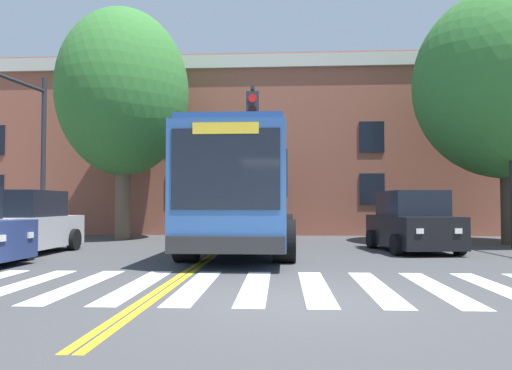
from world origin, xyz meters
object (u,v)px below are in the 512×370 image
car_black_far_lane (412,224)px  car_grey_behind_bus (257,217)px  street_tree_curbside_large (508,83)px  city_bus (246,191)px  street_tree_curbside_small (124,93)px  car_silver_near_lane (22,225)px  traffic_light_far_corner (8,124)px  traffic_light_overhead (253,141)px

car_black_far_lane → car_grey_behind_bus: (-5.23, 9.57, -0.06)m
car_black_far_lane → street_tree_curbside_large: 7.03m
city_bus → car_black_far_lane: bearing=-2.5°
street_tree_curbside_large → street_tree_curbside_small: size_ratio=0.99×
city_bus → car_black_far_lane: size_ratio=2.77×
car_silver_near_lane → street_tree_curbside_small: (0.91, 5.93, 5.10)m
car_silver_near_lane → street_tree_curbside_small: street_tree_curbside_small is taller
street_tree_curbside_large → street_tree_curbside_small: (-14.47, 1.43, 0.17)m
car_silver_near_lane → car_black_far_lane: size_ratio=1.17×
city_bus → street_tree_curbside_small: (-5.30, 4.09, 4.09)m
car_black_far_lane → car_grey_behind_bus: size_ratio=1.00×
traffic_light_far_corner → street_tree_curbside_small: (1.76, 5.25, 2.08)m
car_silver_near_lane → traffic_light_far_corner: size_ratio=0.80×
car_grey_behind_bus → traffic_light_overhead: (0.43, -9.38, 2.62)m
car_black_far_lane → traffic_light_far_corner: bearing=-175.6°
street_tree_curbside_large → street_tree_curbside_small: bearing=174.4°
car_silver_near_lane → car_grey_behind_bus: size_ratio=1.17×
city_bus → traffic_light_far_corner: (-7.05, -1.15, 2.01)m
car_black_far_lane → street_tree_curbside_small: street_tree_curbside_small is taller
car_grey_behind_bus → street_tree_curbside_large: size_ratio=0.42×
car_silver_near_lane → traffic_light_far_corner: 3.21m
car_silver_near_lane → traffic_light_overhead: 7.18m
city_bus → car_grey_behind_bus: (-0.19, 9.35, -1.05)m
car_grey_behind_bus → street_tree_curbside_small: bearing=-134.2°
car_grey_behind_bus → street_tree_curbside_small: (-5.11, -5.26, 5.14)m
car_silver_near_lane → traffic_light_far_corner: bearing=141.1°
city_bus → street_tree_curbside_large: street_tree_curbside_large is taller
car_black_far_lane → traffic_light_far_corner: size_ratio=0.68×
car_silver_near_lane → traffic_light_overhead: size_ratio=0.88×
traffic_light_far_corner → traffic_light_overhead: bearing=8.8°
traffic_light_far_corner → car_silver_near_lane: bearing=-38.9°
car_silver_near_lane → car_black_far_lane: bearing=8.2°
traffic_light_far_corner → street_tree_curbside_small: street_tree_curbside_small is taller
city_bus → traffic_light_overhead: bearing=-6.2°
traffic_light_far_corner → street_tree_curbside_large: size_ratio=0.61×
car_black_far_lane → street_tree_curbside_small: size_ratio=0.41×
car_silver_near_lane → street_tree_curbside_small: size_ratio=0.48×
car_silver_near_lane → traffic_light_far_corner: (-0.85, 0.68, 3.02)m
city_bus → traffic_light_overhead: size_ratio=2.07×
car_black_far_lane → street_tree_curbside_large: size_ratio=0.42×
street_tree_curbside_large → car_grey_behind_bus: bearing=144.4°
car_grey_behind_bus → street_tree_curbside_small: size_ratio=0.41×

